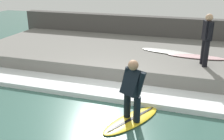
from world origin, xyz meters
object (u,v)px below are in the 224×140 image
Objects in this scene: surfer_riding at (133,88)px; surfboard_spare at (170,52)px; surfboard_riding at (132,120)px; surfer_waiting_near at (207,37)px; surfboard_waiting_near at (196,56)px.

surfer_riding is 0.67× the size of surfboard_spare.
surfboard_riding is 0.82m from surfer_riding.
surfer_waiting_near is at bearing -27.71° from surfer_riding.
surfboard_riding is at bearing 160.28° from surfboard_waiting_near.
surfer_waiting_near is (2.92, -1.53, 1.40)m from surfboard_riding.
surfer_riding is 0.76× the size of surfboard_waiting_near.
surfer_waiting_near reaches higher than surfboard_spare.
surfboard_waiting_near is (0.74, 0.22, -0.85)m from surfer_waiting_near.
surfer_waiting_near is 0.74× the size of surfboard_spare.
surfboard_spare is (1.00, 1.12, -0.85)m from surfer_waiting_near.
surfer_riding reaches higher than surfboard_riding.
surfboard_riding is 0.93× the size of surfboard_waiting_near.
surfer_riding is at bearing 90.00° from surfboard_riding.
surfer_waiting_near is 1.72m from surfboard_spare.
surfboard_waiting_near is at bearing -106.31° from surfboard_spare.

